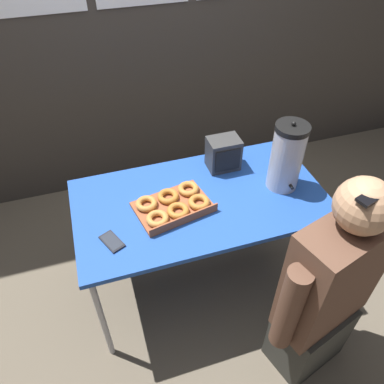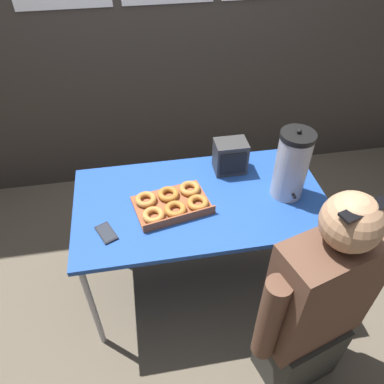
{
  "view_description": "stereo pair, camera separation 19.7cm",
  "coord_description": "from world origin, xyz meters",
  "px_view_note": "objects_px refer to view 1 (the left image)",
  "views": [
    {
      "loc": [
        -0.49,
        -1.38,
        2.13
      ],
      "look_at": [
        -0.05,
        0.0,
        0.8
      ],
      "focal_mm": 35.0,
      "sensor_mm": 36.0,
      "label": 1
    },
    {
      "loc": [
        -0.3,
        -1.43,
        2.13
      ],
      "look_at": [
        -0.05,
        0.0,
        0.8
      ],
      "focal_mm": 35.0,
      "sensor_mm": 36.0,
      "label": 2
    }
  ],
  "objects_px": {
    "coffee_urn": "(287,157)",
    "donut_box": "(173,205)",
    "cell_phone": "(112,242)",
    "space_heater": "(223,154)",
    "person_seated": "(326,293)"
  },
  "relations": [
    {
      "from": "donut_box",
      "to": "coffee_urn",
      "type": "relative_size",
      "value": 1.05
    },
    {
      "from": "cell_phone",
      "to": "space_heater",
      "type": "distance_m",
      "value": 0.82
    },
    {
      "from": "cell_phone",
      "to": "space_heater",
      "type": "bearing_deg",
      "value": 3.82
    },
    {
      "from": "cell_phone",
      "to": "person_seated",
      "type": "relative_size",
      "value": 0.12
    },
    {
      "from": "donut_box",
      "to": "coffee_urn",
      "type": "bearing_deg",
      "value": -11.56
    },
    {
      "from": "donut_box",
      "to": "coffee_urn",
      "type": "xyz_separation_m",
      "value": [
        0.63,
        -0.0,
        0.17
      ]
    },
    {
      "from": "donut_box",
      "to": "person_seated",
      "type": "bearing_deg",
      "value": -59.29
    },
    {
      "from": "coffee_urn",
      "to": "cell_phone",
      "type": "distance_m",
      "value": 1.0
    },
    {
      "from": "coffee_urn",
      "to": "donut_box",
      "type": "bearing_deg",
      "value": 179.83
    },
    {
      "from": "donut_box",
      "to": "cell_phone",
      "type": "bearing_deg",
      "value": -169.88
    },
    {
      "from": "donut_box",
      "to": "cell_phone",
      "type": "xyz_separation_m",
      "value": [
        -0.34,
        -0.14,
        -0.02
      ]
    },
    {
      "from": "cell_phone",
      "to": "space_heater",
      "type": "xyz_separation_m",
      "value": [
        0.72,
        0.38,
        0.09
      ]
    },
    {
      "from": "person_seated",
      "to": "space_heater",
      "type": "bearing_deg",
      "value": -93.89
    },
    {
      "from": "cell_phone",
      "to": "space_heater",
      "type": "relative_size",
      "value": 0.77
    },
    {
      "from": "space_heater",
      "to": "coffee_urn",
      "type": "bearing_deg",
      "value": -44.45
    }
  ]
}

